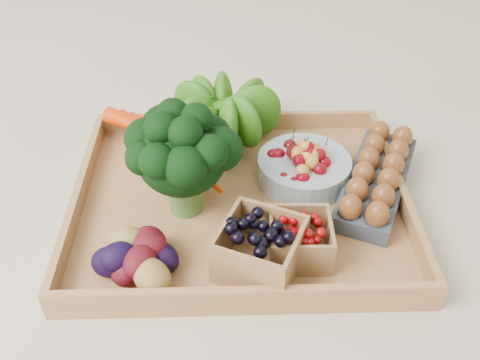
{
  "coord_description": "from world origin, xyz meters",
  "views": [
    {
      "loc": [
        -0.02,
        -0.68,
        0.62
      ],
      "look_at": [
        0.0,
        0.0,
        0.06
      ],
      "focal_mm": 40.0,
      "sensor_mm": 36.0,
      "label": 1
    }
  ],
  "objects_px": {
    "tray": "(240,204)",
    "broccoli": "(183,175)",
    "egg_carton": "(376,182)",
    "cherry_bowl": "(304,169)"
  },
  "relations": [
    {
      "from": "tray",
      "to": "broccoli",
      "type": "distance_m",
      "value": 0.12
    },
    {
      "from": "broccoli",
      "to": "egg_carton",
      "type": "relative_size",
      "value": 0.68
    },
    {
      "from": "tray",
      "to": "egg_carton",
      "type": "xyz_separation_m",
      "value": [
        0.24,
        0.02,
        0.02
      ]
    },
    {
      "from": "tray",
      "to": "egg_carton",
      "type": "height_order",
      "value": "egg_carton"
    },
    {
      "from": "broccoli",
      "to": "tray",
      "type": "bearing_deg",
      "value": 10.62
    },
    {
      "from": "broccoli",
      "to": "egg_carton",
      "type": "distance_m",
      "value": 0.33
    },
    {
      "from": "broccoli",
      "to": "egg_carton",
      "type": "xyz_separation_m",
      "value": [
        0.33,
        0.04,
        -0.05
      ]
    },
    {
      "from": "cherry_bowl",
      "to": "egg_carton",
      "type": "xyz_separation_m",
      "value": [
        0.12,
        -0.03,
        -0.01
      ]
    },
    {
      "from": "broccoli",
      "to": "cherry_bowl",
      "type": "height_order",
      "value": "broccoli"
    },
    {
      "from": "tray",
      "to": "egg_carton",
      "type": "bearing_deg",
      "value": 5.55
    }
  ]
}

